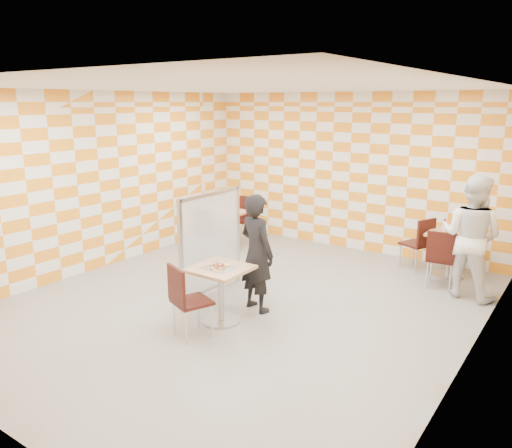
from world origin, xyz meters
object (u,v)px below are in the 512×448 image
(empty_table, at_px, (227,223))
(chair_main_front, at_px, (185,296))
(second_table, at_px, (450,247))
(sport_bottle, at_px, (444,226))
(man_dark, at_px, (257,253))
(chair_empty_far, at_px, (242,215))
(chair_second_side, at_px, (420,240))
(partition, at_px, (211,242))
(man_white, at_px, (471,237))
(chair_second_front, at_px, (441,255))
(main_table, at_px, (221,285))
(soda_bottle, at_px, (463,228))
(chair_empty_near, at_px, (206,228))

(empty_table, xyz_separation_m, chair_main_front, (1.96, -3.31, 0.04))
(second_table, distance_m, empty_table, 4.09)
(second_table, relative_size, sport_bottle, 3.75)
(empty_table, xyz_separation_m, man_dark, (2.17, -2.10, 0.31))
(chair_empty_far, bearing_deg, chair_second_side, 2.72)
(chair_second_side, height_order, man_dark, man_dark)
(chair_second_side, height_order, partition, partition)
(man_white, bearing_deg, chair_second_side, -27.02)
(second_table, height_order, chair_second_front, chair_second_front)
(partition, height_order, sport_bottle, partition)
(chair_main_front, xyz_separation_m, man_dark, (0.21, 1.21, 0.27))
(sport_bottle, bearing_deg, main_table, -117.35)
(empty_table, relative_size, partition, 0.48)
(chair_second_front, relative_size, sport_bottle, 4.62)
(chair_main_front, bearing_deg, sport_bottle, 65.45)
(main_table, distance_m, chair_main_front, 0.61)
(chair_second_front, height_order, soda_bottle, soda_bottle)
(main_table, relative_size, chair_empty_near, 0.81)
(soda_bottle, bearing_deg, second_table, -174.94)
(partition, height_order, man_white, man_white)
(man_dark, xyz_separation_m, soda_bottle, (2.00, 2.94, 0.04))
(man_dark, distance_m, soda_bottle, 3.55)
(second_table, bearing_deg, chair_main_front, -116.27)
(empty_table, relative_size, chair_main_front, 0.81)
(chair_second_front, bearing_deg, chair_empty_far, 173.27)
(chair_main_front, height_order, chair_second_front, same)
(chair_main_front, bearing_deg, partition, 117.58)
(empty_table, bearing_deg, second_table, 11.59)
(chair_main_front, distance_m, partition, 1.53)
(soda_bottle, bearing_deg, empty_table, -168.66)
(empty_table, xyz_separation_m, soda_bottle, (4.17, 0.84, 0.34))
(chair_main_front, bearing_deg, chair_empty_near, 125.99)
(partition, xyz_separation_m, man_dark, (0.91, -0.12, 0.03))
(sport_bottle, bearing_deg, chair_empty_far, -176.93)
(main_table, relative_size, empty_table, 1.00)
(chair_empty_near, distance_m, man_white, 4.51)
(partition, relative_size, sport_bottle, 7.75)
(main_table, xyz_separation_m, sport_bottle, (1.85, 3.57, 0.33))
(chair_main_front, distance_m, chair_second_side, 4.42)
(chair_empty_far, bearing_deg, main_table, -57.43)
(partition, distance_m, soda_bottle, 4.04)
(empty_table, distance_m, chair_main_front, 3.85)
(man_white, bearing_deg, main_table, 60.41)
(sport_bottle, bearing_deg, man_white, -53.59)
(chair_second_front, distance_m, man_white, 0.55)
(empty_table, xyz_separation_m, chair_second_front, (4.04, 0.16, 0.04))
(chair_second_side, height_order, soda_bottle, soda_bottle)
(soda_bottle, bearing_deg, chair_empty_far, -177.51)
(chair_main_front, height_order, chair_empty_far, same)
(chair_second_front, xyz_separation_m, chair_empty_far, (-4.16, 0.49, 0.00))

